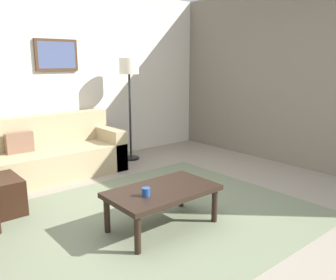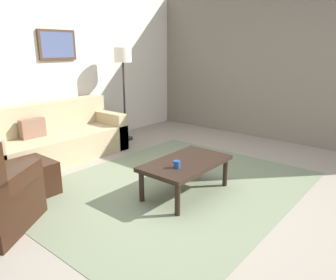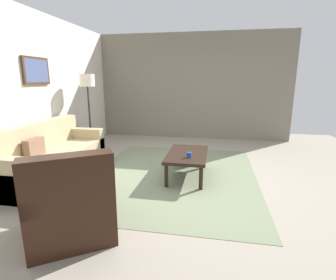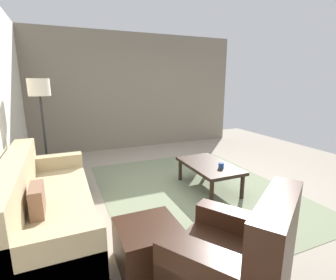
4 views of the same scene
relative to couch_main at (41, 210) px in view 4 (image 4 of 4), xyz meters
The scene contains 9 objects.
ground_plane 2.17m from the couch_main, 80.07° to the right, with size 8.00×8.00×0.00m, color gray.
stone_feature_panel 4.13m from the couch_main, 32.16° to the right, with size 0.12×5.20×2.80m, color slate.
area_rug 2.17m from the couch_main, 80.07° to the right, with size 3.44×2.75×0.01m, color slate.
couch_main is the anchor object (origin of this frame).
armchair_leather 2.11m from the couch_main, 138.81° to the right, with size 1.11×1.11×0.95m.
ottoman 1.29m from the couch_main, 134.00° to the right, with size 0.56×0.56×0.40m, color black.
coffee_table 2.38m from the couch_main, 81.83° to the right, with size 1.10×0.64×0.41m.
cup 2.41m from the couch_main, 87.69° to the right, with size 0.08×0.08×0.08m, color #1E478C.
lamp_standing 1.89m from the couch_main, ahead, with size 0.32×0.32×1.71m.
Camera 4 is at (-3.20, 1.83, 1.68)m, focal length 26.83 mm.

